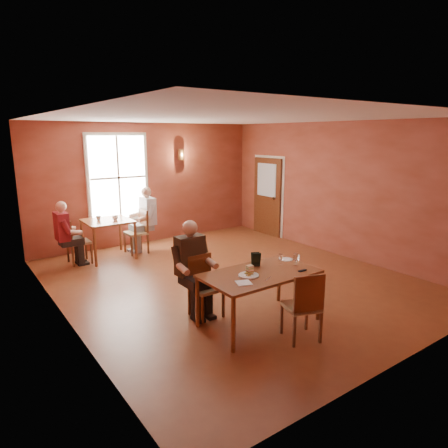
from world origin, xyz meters
TOP-DOWN VIEW (x-y plane):
  - ground at (0.00, 0.00)m, footprint 6.00×7.00m
  - wall_back at (0.00, 3.50)m, footprint 6.00×0.04m
  - wall_front at (0.00, -3.50)m, footprint 6.00×0.04m
  - wall_left at (-3.00, 0.00)m, footprint 0.04×7.00m
  - wall_right at (3.00, 0.00)m, footprint 0.04×7.00m
  - ceiling at (0.00, 0.00)m, footprint 6.00×7.00m
  - window at (-0.80, 3.45)m, footprint 1.36×0.10m
  - door at (2.94, 2.30)m, footprint 0.12×1.04m
  - wall_sconce at (0.90, 3.40)m, footprint 0.16×0.16m
  - main_table at (-0.73, -1.70)m, footprint 1.66×0.94m
  - chair_diner_main at (-1.23, -1.05)m, footprint 0.41×0.41m
  - diner_main at (-1.23, -1.08)m, footprint 0.56×0.56m
  - chair_empty at (-0.56, -2.37)m, footprint 0.54×0.54m
  - plate_food at (-0.95, -1.72)m, footprint 0.38×0.38m
  - sandwich at (-0.88, -1.66)m, footprint 0.10×0.09m
  - goblet_a at (-0.24, -1.62)m, footprint 0.08×0.08m
  - goblet_b at (-0.09, -1.79)m, footprint 0.09×0.09m
  - menu_stand at (-0.60, -1.46)m, footprint 0.14×0.11m
  - knife at (-0.81, -1.97)m, footprint 0.19×0.10m
  - napkin at (-1.17, -1.90)m, footprint 0.25×0.25m
  - side_plate at (0.00, -1.49)m, footprint 0.25×0.25m
  - sunglasses at (-0.19, -2.01)m, footprint 0.14×0.05m
  - second_table at (-1.39, 2.69)m, footprint 0.98×0.98m
  - chair_diner_white at (-0.74, 2.69)m, footprint 0.45×0.45m
  - diner_white at (-0.71, 2.69)m, footprint 0.59×0.59m
  - chair_diner_maroon at (-2.04, 2.69)m, footprint 0.43×0.43m
  - diner_maroon at (-2.07, 2.69)m, footprint 0.54×0.54m
  - cup_a at (-1.24, 2.61)m, footprint 0.16×0.16m
  - cup_b at (-1.55, 2.79)m, footprint 0.13×0.13m

SIDE VIEW (x-z plane):
  - ground at x=0.00m, z-range -0.01..0.01m
  - main_table at x=-0.73m, z-range 0.00..0.78m
  - second_table at x=-1.39m, z-range 0.00..0.86m
  - chair_diner_main at x=-1.23m, z-range 0.00..0.93m
  - chair_empty at x=-0.56m, z-range 0.00..0.96m
  - chair_diner_maroon at x=-2.04m, z-range 0.00..0.98m
  - chair_diner_white at x=-0.74m, z-range 0.00..1.01m
  - diner_maroon at x=-2.07m, z-range 0.00..1.34m
  - diner_main at x=-1.23m, z-range 0.00..1.41m
  - diner_white at x=-0.71m, z-range 0.00..1.46m
  - knife at x=-0.81m, z-range 0.78..0.78m
  - napkin at x=-1.17m, z-range 0.78..0.79m
  - side_plate at x=0.00m, z-range 0.78..0.79m
  - sunglasses at x=-0.19m, z-range 0.78..0.80m
  - plate_food at x=-0.95m, z-range 0.78..0.82m
  - sandwich at x=-0.88m, z-range 0.78..0.89m
  - goblet_a at x=-0.24m, z-range 0.78..0.96m
  - goblet_b at x=-0.09m, z-range 0.78..0.98m
  - menu_stand at x=-0.60m, z-range 0.78..1.00m
  - cup_a at x=-1.24m, z-range 0.86..0.96m
  - cup_b at x=-1.55m, z-range 0.86..0.96m
  - door at x=2.94m, z-range 0.00..2.10m
  - wall_back at x=0.00m, z-range 0.00..3.00m
  - wall_front at x=0.00m, z-range 0.00..3.00m
  - wall_left at x=-3.00m, z-range 0.00..3.00m
  - wall_right at x=3.00m, z-range 0.00..3.00m
  - window at x=-0.80m, z-range 0.72..2.68m
  - wall_sconce at x=0.90m, z-range 2.06..2.34m
  - ceiling at x=0.00m, z-range 2.98..3.02m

